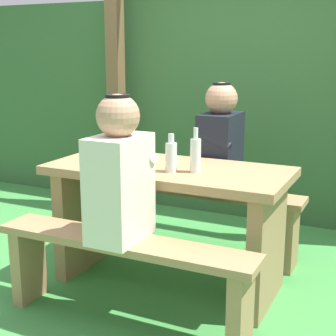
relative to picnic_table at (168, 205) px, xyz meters
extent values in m
plane|color=#3D8C40|center=(0.00, 0.00, -0.50)|extent=(12.00, 12.00, 0.00)
cube|color=#365F34|center=(0.00, 1.85, 0.41)|extent=(6.40, 0.90, 1.81)
cube|color=brown|center=(-1.08, 1.20, 0.52)|extent=(0.12, 0.12, 2.03)
cube|color=#9E7A51|center=(0.00, 0.00, 0.21)|extent=(1.40, 0.64, 0.05)
cube|color=#9E7A51|center=(-0.60, 0.00, -0.16)|extent=(0.08, 0.54, 0.68)
cube|color=#9E7A51|center=(0.60, 0.00, -0.16)|extent=(0.08, 0.54, 0.68)
cube|color=#9E7A51|center=(0.00, -0.52, -0.05)|extent=(1.40, 0.24, 0.04)
cube|color=#9E7A51|center=(-0.62, -0.52, -0.28)|extent=(0.07, 0.22, 0.43)
cube|color=#9E7A51|center=(0.62, -0.52, -0.28)|extent=(0.07, 0.22, 0.43)
cube|color=#9E7A51|center=(0.00, 0.52, -0.05)|extent=(1.40, 0.24, 0.04)
cube|color=#9E7A51|center=(-0.62, 0.52, -0.28)|extent=(0.07, 0.22, 0.43)
cube|color=#9E7A51|center=(0.62, 0.52, -0.28)|extent=(0.07, 0.22, 0.43)
cube|color=silver|center=(-0.01, -0.52, 0.23)|extent=(0.22, 0.34, 0.52)
sphere|color=tan|center=(-0.01, -0.52, 0.59)|extent=(0.21, 0.21, 0.21)
cylinder|color=black|center=(-0.01, -0.52, 0.67)|extent=(0.12, 0.12, 0.02)
cylinder|color=silver|center=(-0.01, -0.38, 0.33)|extent=(0.25, 0.07, 0.15)
cube|color=black|center=(0.13, 0.52, 0.23)|extent=(0.22, 0.34, 0.52)
sphere|color=tan|center=(0.13, 0.52, 0.59)|extent=(0.21, 0.21, 0.21)
cylinder|color=black|center=(0.13, 0.52, 0.67)|extent=(0.12, 0.12, 0.02)
cylinder|color=black|center=(0.13, 0.38, 0.33)|extent=(0.25, 0.07, 0.15)
cylinder|color=silver|center=(-0.26, -0.03, 0.28)|extent=(0.08, 0.08, 0.09)
cylinder|color=silver|center=(0.20, -0.06, 0.33)|extent=(0.06, 0.06, 0.19)
cylinder|color=silver|center=(0.20, -0.06, 0.45)|extent=(0.03, 0.03, 0.06)
cylinder|color=silver|center=(0.07, -0.11, 0.31)|extent=(0.06, 0.06, 0.16)
cylinder|color=silver|center=(0.07, -0.11, 0.42)|extent=(0.03, 0.03, 0.05)
camera|label=1|loc=(1.23, -2.56, 0.89)|focal=53.85mm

